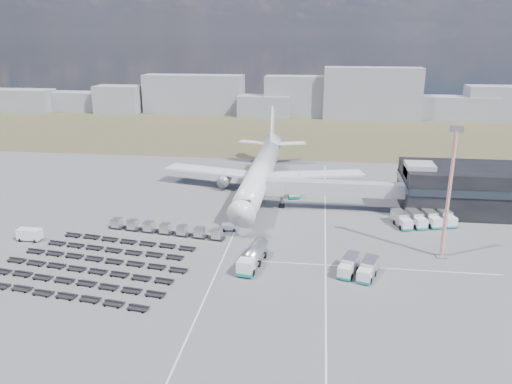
# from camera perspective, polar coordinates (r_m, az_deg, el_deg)

# --- Properties ---
(ground) EXTENTS (420.00, 420.00, 0.00)m
(ground) POSITION_cam_1_polar(r_m,az_deg,el_deg) (95.58, -1.74, -5.70)
(ground) COLOR #565659
(ground) RESTS_ON ground
(grass_strip) EXTENTS (420.00, 90.00, 0.01)m
(grass_strip) POSITION_cam_1_polar(r_m,az_deg,el_deg) (200.69, 3.25, 6.78)
(grass_strip) COLOR #4D462E
(grass_strip) RESTS_ON ground
(lane_markings) EXTENTS (47.12, 110.00, 0.01)m
(lane_markings) POSITION_cam_1_polar(r_m,az_deg,el_deg) (97.37, 4.25, -5.28)
(lane_markings) COLOR silver
(lane_markings) RESTS_ON ground
(terminal) EXTENTS (30.40, 16.40, 11.00)m
(terminal) POSITION_cam_1_polar(r_m,az_deg,el_deg) (120.05, 23.35, 0.41)
(terminal) COLOR black
(terminal) RESTS_ON ground
(jet_bridge) EXTENTS (30.30, 3.80, 7.05)m
(jet_bridge) POSITION_cam_1_polar(r_m,az_deg,el_deg) (111.94, 7.96, 0.44)
(jet_bridge) COLOR #939399
(jet_bridge) RESTS_ON ground
(airliner) EXTENTS (51.59, 64.53, 17.62)m
(airliner) POSITION_cam_1_polar(r_m,az_deg,el_deg) (124.15, 0.59, 2.45)
(airliner) COLOR silver
(airliner) RESTS_ON ground
(skyline) EXTENTS (313.60, 20.83, 23.32)m
(skyline) POSITION_cam_1_polar(r_m,az_deg,el_deg) (241.75, 2.45, 10.55)
(skyline) COLOR gray
(skyline) RESTS_ON ground
(fuel_tanker) EXTENTS (4.31, 10.72, 3.37)m
(fuel_tanker) POSITION_cam_1_polar(r_m,az_deg,el_deg) (85.61, -0.37, -7.36)
(fuel_tanker) COLOR silver
(fuel_tanker) RESTS_ON ground
(pushback_tug) EXTENTS (3.16, 2.06, 1.37)m
(pushback_tug) POSITION_cam_1_polar(r_m,az_deg,el_deg) (100.72, -3.08, -4.04)
(pushback_tug) COLOR silver
(pushback_tug) RESTS_ON ground
(utility_van) EXTENTS (4.49, 2.15, 2.35)m
(utility_van) POSITION_cam_1_polar(r_m,az_deg,el_deg) (105.02, -24.46, -4.47)
(utility_van) COLOR silver
(utility_van) RESTS_ON ground
(catering_truck) EXTENTS (3.92, 6.95, 3.01)m
(catering_truck) POSITION_cam_1_polar(r_m,az_deg,el_deg) (121.89, 4.19, 0.27)
(catering_truck) COLOR silver
(catering_truck) RESTS_ON ground
(service_trucks_near) EXTENTS (7.10, 7.77, 2.58)m
(service_trucks_near) POSITION_cam_1_polar(r_m,az_deg,el_deg) (84.16, 11.61, -8.43)
(service_trucks_near) COLOR silver
(service_trucks_near) RESTS_ON ground
(service_trucks_far) EXTENTS (13.08, 9.44, 2.61)m
(service_trucks_far) POSITION_cam_1_polar(r_m,az_deg,el_deg) (108.85, 18.58, -2.87)
(service_trucks_far) COLOR silver
(service_trucks_far) RESTS_ON ground
(uld_row) EXTENTS (24.56, 5.35, 1.90)m
(uld_row) POSITION_cam_1_polar(r_m,az_deg,el_deg) (100.33, -10.31, -4.12)
(uld_row) COLOR black
(uld_row) RESTS_ON ground
(baggage_dollies) EXTENTS (33.76, 26.63, 0.72)m
(baggage_dollies) POSITION_cam_1_polar(r_m,az_deg,el_deg) (89.99, -18.11, -7.93)
(baggage_dollies) COLOR black
(baggage_dollies) RESTS_ON ground
(floodlight_mast) EXTENTS (2.25, 1.82, 23.54)m
(floodlight_mast) POSITION_cam_1_polar(r_m,az_deg,el_deg) (91.25, 21.17, -0.18)
(floodlight_mast) COLOR red
(floodlight_mast) RESTS_ON ground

